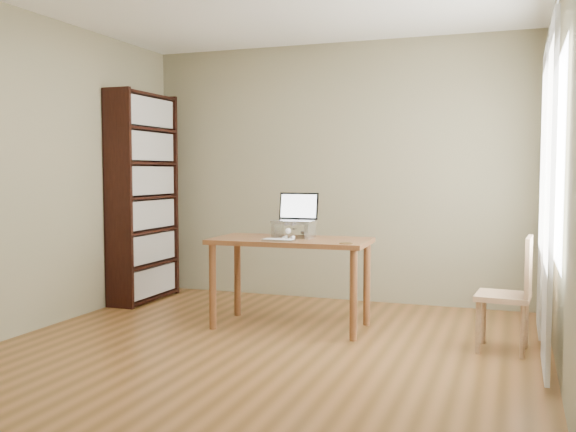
{
  "coord_description": "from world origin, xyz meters",
  "views": [
    {
      "loc": [
        1.73,
        -4.06,
        1.31
      ],
      "look_at": [
        -0.06,
        0.95,
        0.94
      ],
      "focal_mm": 40.0,
      "sensor_mm": 36.0,
      "label": 1
    }
  ],
  "objects_px": {
    "keyboard": "(279,240)",
    "desk": "(291,251)",
    "cat": "(294,229)",
    "laptop": "(296,214)",
    "chair": "(513,290)",
    "bookshelf": "(144,197)"
  },
  "relations": [
    {
      "from": "keyboard",
      "to": "desk",
      "type": "bearing_deg",
      "value": 84.89
    },
    {
      "from": "keyboard",
      "to": "cat",
      "type": "relative_size",
      "value": 0.53
    },
    {
      "from": "laptop",
      "to": "chair",
      "type": "bearing_deg",
      "value": -11.29
    },
    {
      "from": "keyboard",
      "to": "cat",
      "type": "xyz_separation_m",
      "value": [
        0.02,
        0.33,
        0.06
      ]
    },
    {
      "from": "cat",
      "to": "bookshelf",
      "type": "bearing_deg",
      "value": 157.35
    },
    {
      "from": "bookshelf",
      "to": "chair",
      "type": "bearing_deg",
      "value": -11.72
    },
    {
      "from": "cat",
      "to": "chair",
      "type": "height_order",
      "value": "cat"
    },
    {
      "from": "cat",
      "to": "keyboard",
      "type": "bearing_deg",
      "value": -101.17
    },
    {
      "from": "desk",
      "to": "chair",
      "type": "xyz_separation_m",
      "value": [
        1.76,
        -0.16,
        -0.19
      ]
    },
    {
      "from": "bookshelf",
      "to": "desk",
      "type": "xyz_separation_m",
      "value": [
        1.79,
        -0.58,
        -0.41
      ]
    },
    {
      "from": "desk",
      "to": "cat",
      "type": "xyz_separation_m",
      "value": [
        -0.01,
        0.11,
        0.17
      ]
    },
    {
      "from": "keyboard",
      "to": "chair",
      "type": "distance_m",
      "value": 1.81
    },
    {
      "from": "bookshelf",
      "to": "keyboard",
      "type": "height_order",
      "value": "bookshelf"
    },
    {
      "from": "laptop",
      "to": "chair",
      "type": "relative_size",
      "value": 0.42
    },
    {
      "from": "laptop",
      "to": "chair",
      "type": "height_order",
      "value": "laptop"
    },
    {
      "from": "keyboard",
      "to": "chair",
      "type": "relative_size",
      "value": 0.31
    },
    {
      "from": "desk",
      "to": "chair",
      "type": "relative_size",
      "value": 1.57
    },
    {
      "from": "desk",
      "to": "chair",
      "type": "distance_m",
      "value": 1.78
    },
    {
      "from": "bookshelf",
      "to": "laptop",
      "type": "bearing_deg",
      "value": -13.74
    },
    {
      "from": "desk",
      "to": "keyboard",
      "type": "xyz_separation_m",
      "value": [
        -0.02,
        -0.22,
        0.12
      ]
    },
    {
      "from": "bookshelf",
      "to": "cat",
      "type": "distance_m",
      "value": 1.85
    },
    {
      "from": "desk",
      "to": "chair",
      "type": "height_order",
      "value": "chair"
    }
  ]
}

